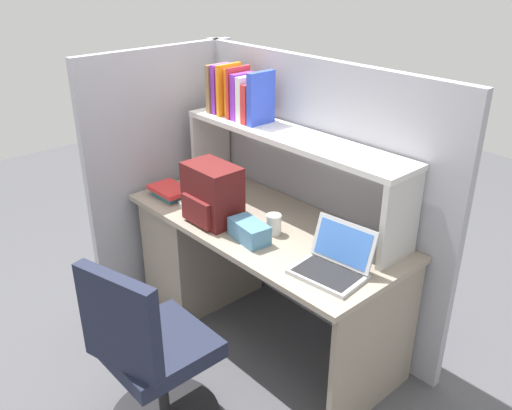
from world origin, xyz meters
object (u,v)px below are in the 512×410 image
at_px(computer_mouse, 189,204).
at_px(tissue_box, 249,231).
at_px(office_chair, 151,364).
at_px(laptop, 333,263).
at_px(paper_cup, 274,224).
at_px(backpack, 212,194).

xyz_separation_m(computer_mouse, tissue_box, (0.53, -0.01, 0.03)).
height_order(computer_mouse, office_chair, office_chair).
height_order(laptop, office_chair, laptop).
height_order(computer_mouse, paper_cup, paper_cup).
bearing_deg(computer_mouse, office_chair, -30.98).
bearing_deg(laptop, office_chair, -116.84).
relative_size(computer_mouse, office_chair, 0.11).
xyz_separation_m(computer_mouse, paper_cup, (0.56, 0.13, 0.04)).
xyz_separation_m(backpack, office_chair, (0.40, -0.67, -0.49)).
bearing_deg(paper_cup, office_chair, -85.17).
relative_size(computer_mouse, tissue_box, 0.47).
bearing_deg(paper_cup, backpack, -156.92).
bearing_deg(computer_mouse, tissue_box, 15.56).
distance_m(backpack, tissue_box, 0.32).
distance_m(backpack, paper_cup, 0.37).
bearing_deg(tissue_box, backpack, -172.25).
relative_size(laptop, office_chair, 0.36).
relative_size(paper_cup, office_chair, 0.11).
bearing_deg(computer_mouse, paper_cup, 29.74).
height_order(laptop, computer_mouse, laptop).
bearing_deg(backpack, tissue_box, 0.12).
distance_m(laptop, paper_cup, 0.45).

